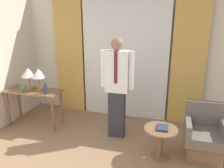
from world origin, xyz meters
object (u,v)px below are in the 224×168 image
armchair (204,137)px  side_table (160,138)px  table_lamp_right (39,74)px  person (117,85)px  desk (34,97)px  bottle_by_lamp (46,89)px  bottle_near_edge (22,89)px  table_lamp_left (28,73)px  book (163,128)px

armchair → side_table: bearing=-160.6°
table_lamp_right → armchair: (3.04, -0.26, -0.75)m
person → side_table: bearing=-29.2°
desk → bottle_by_lamp: (0.36, -0.11, 0.23)m
bottle_near_edge → side_table: size_ratio=0.37×
bottle_near_edge → armchair: 3.32m
side_table → bottle_near_edge: bearing=174.4°
desk → armchair: armchair is taller
table_lamp_left → person: 1.81m
desk → book: size_ratio=5.29×
desk → table_lamp_left: (-0.12, 0.07, 0.46)m
table_lamp_right → armchair: table_lamp_right is taller
person → table_lamp_left: bearing=178.9°
table_lamp_left → person: size_ratio=0.23×
bottle_near_edge → armchair: size_ratio=0.22×
side_table → book: 0.18m
bottle_near_edge → side_table: bearing=-5.6°
armchair → side_table: size_ratio=1.65×
side_table → bottle_by_lamp: bearing=171.9°
person → desk: bearing=-178.8°
table_lamp_right → person: 1.57m
table_lamp_right → side_table: table_lamp_right is taller
book → bottle_near_edge: bearing=174.5°
person → armchair: bearing=-8.7°
table_lamp_left → book: (2.64, -0.49, -0.55)m
bottle_by_lamp → side_table: (2.15, -0.31, -0.50)m
table_lamp_right → book: bearing=-11.5°
table_lamp_right → side_table: (2.39, -0.49, -0.73)m
armchair → side_table: (-0.66, -0.23, 0.02)m
person → bottle_by_lamp: bearing=-173.7°
book → table_lamp_left: bearing=169.5°
table_lamp_left → table_lamp_right: size_ratio=1.00×
desk → bottle_near_edge: bearing=-125.6°
table_lamp_left → armchair: 3.37m
desk → table_lamp_right: table_lamp_right is taller
bottle_by_lamp → side_table: bottle_by_lamp is taller
table_lamp_left → table_lamp_right: 0.23m
person → bottle_near_edge: bearing=-173.7°
bottle_by_lamp → book: bottle_by_lamp is taller
bottle_by_lamp → armchair: (2.80, -0.08, -0.52)m
table_lamp_left → armchair: table_lamp_left is taller
side_table → table_lamp_left: bearing=169.4°
desk → person: size_ratio=0.62×
bottle_by_lamp → person: person is taller
desk → side_table: size_ratio=2.19×
table_lamp_right → bottle_near_edge: table_lamp_right is taller
bottle_by_lamp → armchair: bearing=-1.6°
armchair → side_table: 0.70m
table_lamp_right → desk: bearing=-149.3°
bottle_near_edge → person: size_ratio=0.10×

